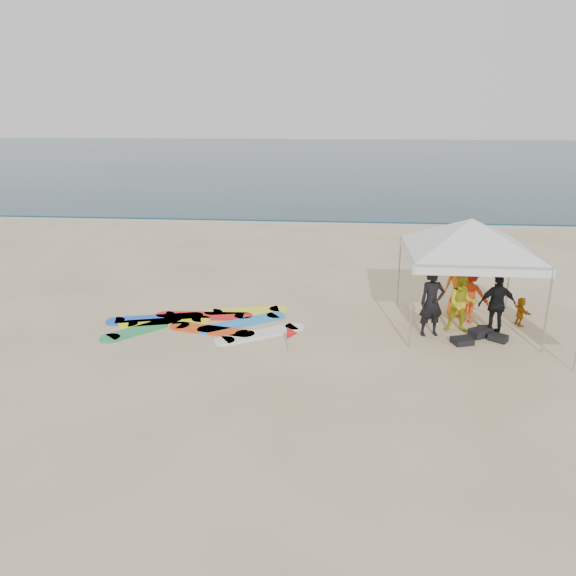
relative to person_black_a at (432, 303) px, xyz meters
The scene contains 13 objects.
ground 4.68m from the person_black_a, 146.40° to the right, with size 120.00×120.00×0.00m, color beige.
ocean 57.59m from the person_black_a, 93.81° to the left, with size 160.00×84.00×0.08m, color #0C2633.
shoreline_foam 16.15m from the person_black_a, 103.72° to the left, with size 160.00×1.20×0.01m, color silver.
person_black_a is the anchor object (origin of this frame).
person_yellow 0.92m from the person_black_a, 20.92° to the left, with size 0.79×0.62×1.63m, color gold.
person_orange_a 1.65m from the person_black_a, 42.00° to the left, with size 1.07×0.61×1.65m, color red.
person_black_b 1.76m from the person_black_a, ahead, with size 1.00×0.42×1.70m, color black.
person_orange_b 1.89m from the person_black_a, 56.95° to the left, with size 0.91×0.59×1.86m, color orange.
person_seated 2.85m from the person_black_a, 19.81° to the left, with size 0.76×0.24×0.82m, color #C97311.
canopy_tent 2.46m from the person_black_a, 35.81° to the left, with size 4.64×4.64×3.50m.
marker_pennant 3.89m from the person_black_a, 158.54° to the right, with size 0.28×0.28×0.64m.
gear_pile 1.55m from the person_black_a, ahead, with size 1.55×1.19×0.22m.
surfboard_spread 6.35m from the person_black_a, behind, with size 5.38×3.06×0.07m.
Camera 1 is at (1.28, -11.83, 5.85)m, focal length 35.00 mm.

